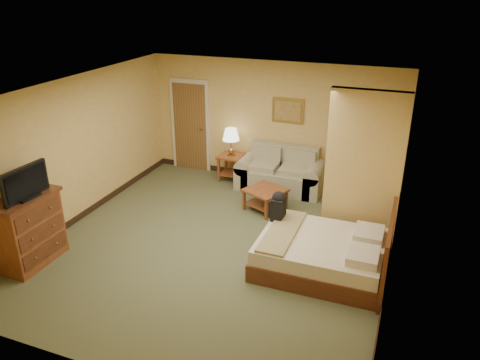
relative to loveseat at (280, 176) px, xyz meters
The scene contains 17 objects.
floor 2.61m from the loveseat, 97.21° to the right, with size 6.00×6.00×0.00m, color #535638.
ceiling 3.47m from the loveseat, 97.21° to the right, with size 6.00×6.00×0.00m, color white.
back_wall 1.14m from the loveseat, 127.46° to the left, with size 5.50×0.02×2.60m, color tan.
left_wall 4.14m from the loveseat, 140.07° to the right, with size 0.02×6.00×2.60m, color tan.
right_wall 3.68m from the loveseat, 46.73° to the right, with size 0.02×6.00×2.60m, color tan.
partition 2.66m from the loveseat, 42.13° to the right, with size 1.20×0.15×2.60m, color tan.
door 2.42m from the loveseat, behind, with size 0.94×0.16×2.10m.
baseboard 0.58m from the loveseat, 128.12° to the left, with size 5.50×0.02×0.12m, color black.
loveseat is the anchor object (origin of this frame).
side_table 1.16m from the loveseat, behind, with size 0.52×0.52×0.57m.
table_lamp 1.37m from the loveseat, behind, with size 0.36×0.36×0.60m.
coffee_table 1.07m from the loveseat, 89.21° to the right, with size 0.89×0.89×0.43m.
wall_picture 1.37m from the loveseat, 90.00° to the left, with size 0.68×0.04×0.53m.
dresser 4.97m from the loveseat, 124.34° to the right, with size 0.56×1.06×1.13m.
tv 5.03m from the loveseat, 123.37° to the right, with size 0.22×0.81×0.49m.
bed 3.07m from the loveseat, 60.76° to the right, with size 1.93×1.60×1.04m.
backpack 2.40m from the loveseat, 74.65° to the right, with size 0.22×0.29×0.49m.
Camera 1 is at (2.79, -6.23, 4.11)m, focal length 35.00 mm.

